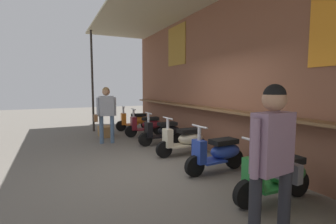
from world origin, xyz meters
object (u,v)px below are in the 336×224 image
(scooter_green, at_px, (278,175))
(shopper_with_handbag, at_px, (273,152))
(scooter_black, at_px, (164,131))
(scooter_orange, at_px, (136,120))
(scooter_cream, at_px, (185,139))
(scooter_maroon, at_px, (147,125))
(merchandise_crate, at_px, (105,132))
(shopper_browsing, at_px, (106,109))
(scooter_blue, at_px, (219,153))

(scooter_green, height_order, shopper_with_handbag, shopper_with_handbag)
(scooter_black, height_order, shopper_with_handbag, shopper_with_handbag)
(scooter_orange, height_order, scooter_cream, same)
(scooter_maroon, relative_size, shopper_with_handbag, 0.82)
(merchandise_crate, bearing_deg, shopper_browsing, -9.43)
(scooter_orange, relative_size, scooter_maroon, 1.00)
(scooter_black, distance_m, shopper_with_handbag, 5.00)
(scooter_maroon, relative_size, merchandise_crate, 2.66)
(scooter_orange, xyz_separation_m, scooter_blue, (5.30, 0.00, 0.00))
(scooter_cream, relative_size, shopper_with_handbag, 0.82)
(scooter_maroon, xyz_separation_m, shopper_browsing, (0.52, -1.50, 0.65))
(shopper_browsing, relative_size, merchandise_crate, 3.21)
(scooter_orange, xyz_separation_m, merchandise_crate, (0.76, -1.33, -0.21))
(scooter_black, distance_m, shopper_browsing, 1.85)
(scooter_green, bearing_deg, scooter_maroon, -87.85)
(scooter_black, xyz_separation_m, merchandise_crate, (-1.89, -1.33, -0.21))
(scooter_blue, bearing_deg, scooter_orange, -93.28)
(shopper_browsing, height_order, merchandise_crate, shopper_browsing)
(scooter_maroon, relative_size, scooter_cream, 1.00)
(scooter_cream, bearing_deg, shopper_with_handbag, 71.79)
(scooter_blue, xyz_separation_m, shopper_with_handbag, (2.21, -1.04, 0.66))
(scooter_maroon, bearing_deg, scooter_black, 92.20)
(scooter_orange, distance_m, shopper_with_handbag, 7.60)
(scooter_maroon, bearing_deg, scooter_orange, -87.80)
(scooter_cream, xyz_separation_m, merchandise_crate, (-3.16, -1.33, -0.21))
(scooter_maroon, relative_size, scooter_green, 1.00)
(scooter_cream, xyz_separation_m, shopper_browsing, (-2.13, -1.50, 0.65))
(scooter_orange, xyz_separation_m, shopper_browsing, (1.79, -1.50, 0.65))
(scooter_black, height_order, scooter_blue, same)
(scooter_black, xyz_separation_m, scooter_green, (4.06, -0.00, 0.00))
(scooter_maroon, xyz_separation_m, scooter_cream, (2.65, 0.00, 0.00))
(scooter_maroon, distance_m, shopper_with_handbag, 6.35)
(merchandise_crate, bearing_deg, scooter_maroon, 69.14)
(scooter_maroon, relative_size, scooter_black, 1.00)
(scooter_green, bearing_deg, scooter_orange, -87.85)
(scooter_maroon, distance_m, scooter_blue, 4.02)
(scooter_cream, bearing_deg, scooter_orange, -92.06)
(scooter_orange, height_order, scooter_green, same)
(scooter_cream, xyz_separation_m, scooter_green, (2.79, -0.00, 0.00))
(scooter_green, xyz_separation_m, shopper_with_handbag, (0.79, -1.04, 0.66))
(shopper_with_handbag, bearing_deg, shopper_browsing, -1.15)
(scooter_cream, height_order, scooter_green, same)
(scooter_orange, relative_size, scooter_black, 1.00)
(scooter_black, distance_m, scooter_green, 4.06)
(scooter_black, xyz_separation_m, shopper_with_handbag, (4.85, -1.04, 0.66))
(scooter_orange, distance_m, scooter_blue, 5.30)
(scooter_blue, height_order, shopper_browsing, shopper_browsing)
(scooter_cream, distance_m, shopper_browsing, 2.69)
(scooter_black, bearing_deg, shopper_with_handbag, 77.43)
(scooter_black, distance_m, merchandise_crate, 2.32)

